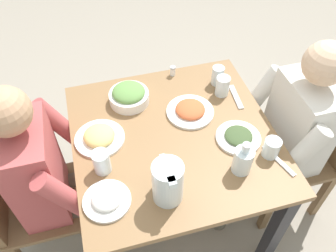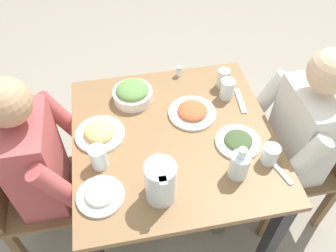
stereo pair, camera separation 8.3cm
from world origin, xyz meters
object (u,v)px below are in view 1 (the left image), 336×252
diner_near (280,136)px  water_glass_center (218,76)px  dining_table (174,152)px  salt_shaker (173,71)px  salad_bowl (129,95)px  plate_fries (99,137)px  plate_rice_curry (190,110)px  chair_far (23,201)px  water_glass_near_left (272,148)px  oil_carafe (243,161)px  chair_near (308,145)px  plate_dolmas (238,137)px  water_glass_near_right (102,162)px  water_pitcher (168,182)px  diner_far (59,174)px  water_glass_far_left (223,86)px  plate_yoghurt (107,200)px

diner_near → water_glass_center: bearing=33.8°
dining_table → salt_shaker: 0.45m
salad_bowl → plate_fries: 0.27m
plate_rice_curry → plate_fries: (-0.05, 0.44, 0.00)m
dining_table → water_glass_center: bearing=-48.0°
diner_near → plate_rice_curry: diner_near is taller
chair_far → salad_bowl: 0.71m
water_glass_near_left → oil_carafe: size_ratio=0.53×
dining_table → chair_near: size_ratio=1.06×
plate_dolmas → salad_bowl: bearing=49.1°
plate_fries → water_glass_near_right: bearing=176.9°
plate_fries → oil_carafe: 0.63m
water_pitcher → oil_carafe: 0.33m
salad_bowl → plate_fries: bearing=139.3°
oil_carafe → plate_fries: bearing=59.7°
chair_far → water_glass_near_left: bearing=-101.4°
diner_far → water_glass_near_right: diner_far is taller
salad_bowl → water_glass_far_left: 0.46m
plate_rice_curry → water_glass_far_left: water_glass_far_left is taller
chair_near → salad_bowl: size_ratio=4.39×
plate_fries → chair_far: bearing=97.4°
plate_yoghurt → salt_shaker: bearing=-34.4°
oil_carafe → diner_near: bearing=-57.8°
salad_bowl → plate_yoghurt: (-0.52, 0.19, -0.03)m
dining_table → diner_far: bearing=88.9°
water_glass_far_left → chair_near: bearing=-120.2°
chair_far → plate_yoghurt: size_ratio=4.54×
diner_far → plate_rice_curry: (0.10, -0.65, 0.13)m
water_glass_center → oil_carafe: 0.54m
chair_near → plate_rice_curry: chair_near is taller
dining_table → water_pitcher: size_ratio=4.77×
plate_dolmas → oil_carafe: (-0.16, 0.06, 0.04)m
diner_near → water_glass_center: (0.33, 0.22, 0.17)m
chair_far → oil_carafe: 1.04m
plate_yoghurt → water_glass_center: bearing=-50.7°
diner_far → water_glass_far_left: diner_far is taller
chair_far → water_glass_near_right: chair_far is taller
diner_near → salt_shaker: (0.46, 0.43, 0.14)m
diner_near → oil_carafe: 0.42m
water_glass_near_right → diner_far: bearing=60.9°
plate_yoghurt → water_glass_near_right: (0.16, -0.01, 0.04)m
plate_rice_curry → oil_carafe: size_ratio=1.38×
plate_rice_curry → water_glass_far_left: bearing=-66.1°
salad_bowl → water_glass_near_left: bearing=-132.8°
dining_table → water_glass_near_right: 0.39m
water_pitcher → salad_bowl: (0.56, 0.04, -0.05)m
plate_dolmas → water_glass_near_right: water_glass_near_right is taller
water_glass_center → chair_far: bearing=104.5°
plate_fries → water_glass_near_right: water_glass_near_right is taller
water_pitcher → plate_dolmas: bearing=-63.0°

